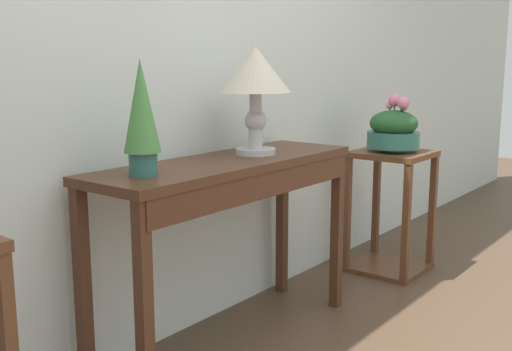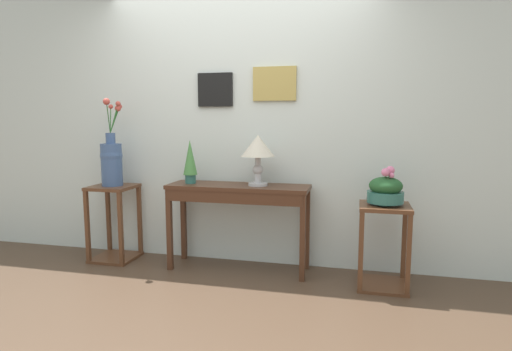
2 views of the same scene
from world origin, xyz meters
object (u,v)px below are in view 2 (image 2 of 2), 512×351
(pedestal_stand_left, at_px, (114,223))
(flower_vase_tall_left, at_px, (112,159))
(pedestal_stand_right, at_px, (383,246))
(console_table, at_px, (238,198))
(table_lamp, at_px, (258,149))
(planter_bowl_wide_right, at_px, (386,190))
(potted_plant_on_console, at_px, (190,160))

(pedestal_stand_left, distance_m, flower_vase_tall_left, 0.62)
(pedestal_stand_left, relative_size, pedestal_stand_right, 1.07)
(console_table, relative_size, table_lamp, 2.84)
(flower_vase_tall_left, relative_size, planter_bowl_wide_right, 2.64)
(console_table, bearing_deg, planter_bowl_wide_right, -4.51)
(pedestal_stand_right, bearing_deg, potted_plant_on_console, 176.19)
(potted_plant_on_console, bearing_deg, console_table, -1.91)
(pedestal_stand_left, xyz_separation_m, pedestal_stand_right, (2.49, -0.11, -0.02))
(planter_bowl_wide_right, bearing_deg, pedestal_stand_right, 139.82)
(console_table, relative_size, flower_vase_tall_left, 1.54)
(pedestal_stand_left, bearing_deg, table_lamp, 0.46)
(pedestal_stand_left, bearing_deg, flower_vase_tall_left, 10.03)
(console_table, distance_m, table_lamp, 0.47)
(planter_bowl_wide_right, bearing_deg, pedestal_stand_left, 177.47)
(potted_plant_on_console, bearing_deg, pedestal_stand_right, -3.81)
(pedestal_stand_left, height_order, planter_bowl_wide_right, planter_bowl_wide_right)
(table_lamp, bearing_deg, potted_plant_on_console, -179.26)
(potted_plant_on_console, relative_size, flower_vase_tall_left, 0.48)
(console_table, height_order, pedestal_stand_right, console_table)
(pedestal_stand_left, relative_size, flower_vase_tall_left, 0.89)
(table_lamp, bearing_deg, flower_vase_tall_left, -179.55)
(pedestal_stand_left, distance_m, planter_bowl_wide_right, 2.53)
(table_lamp, distance_m, pedestal_stand_left, 1.60)
(planter_bowl_wide_right, bearing_deg, flower_vase_tall_left, 177.46)
(table_lamp, distance_m, flower_vase_tall_left, 1.43)
(planter_bowl_wide_right, bearing_deg, potted_plant_on_console, 176.17)
(potted_plant_on_console, distance_m, flower_vase_tall_left, 0.80)
(console_table, height_order, table_lamp, table_lamp)
(pedestal_stand_left, relative_size, planter_bowl_wide_right, 2.35)
(console_table, distance_m, planter_bowl_wide_right, 1.26)
(table_lamp, xyz_separation_m, pedestal_stand_right, (1.07, -0.12, -0.76))
(console_table, xyz_separation_m, potted_plant_on_console, (-0.45, 0.02, 0.33))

